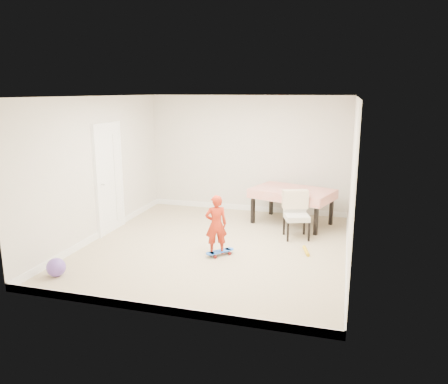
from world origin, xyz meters
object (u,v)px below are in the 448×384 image
(dining_table, at_px, (292,207))
(dining_chair, at_px, (297,215))
(skateboard, at_px, (220,253))
(child, at_px, (216,227))
(balloon, at_px, (56,267))

(dining_table, xyz_separation_m, dining_chair, (0.19, -0.87, 0.07))
(skateboard, xyz_separation_m, child, (-0.06, -0.01, 0.46))
(dining_table, distance_m, balloon, 4.70)
(dining_chair, bearing_deg, balloon, -158.44)
(dining_table, distance_m, child, 2.35)
(dining_chair, height_order, skateboard, dining_chair)
(dining_chair, height_order, child, child)
(dining_chair, xyz_separation_m, balloon, (-3.22, -2.71, -0.30))
(dining_chair, xyz_separation_m, child, (-1.18, -1.25, 0.06))
(skateboard, relative_size, child, 0.52)
(balloon, bearing_deg, skateboard, 34.95)
(skateboard, distance_m, child, 0.47)
(skateboard, relative_size, balloon, 1.86)
(dining_chair, relative_size, skateboard, 1.69)
(child, height_order, balloon, child)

